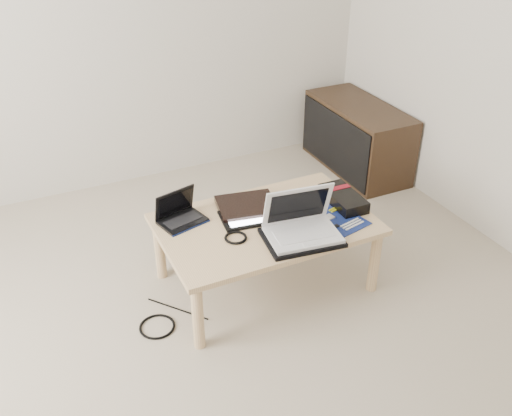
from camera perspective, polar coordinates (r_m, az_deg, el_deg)
name	(u,v)px	position (r m, az deg, el deg)	size (l,w,h in m)	color
ground	(205,377)	(2.71, -5.09, -16.47)	(4.00, 4.00, 0.00)	#AC9E8B
coffee_table	(266,230)	(2.99, 0.97, -2.17)	(1.10, 0.70, 0.40)	#D3B27F
media_cabinet	(356,137)	(4.32, 10.02, 6.97)	(0.41, 0.90, 0.50)	#382617
book	(247,206)	(3.07, -0.90, 0.20)	(0.35, 0.31, 0.03)	black
netbook	(180,215)	(2.98, -7.60, -0.70)	(0.27, 0.22, 0.17)	black
tablet	(246,217)	(2.99, -0.96, -0.94)	(0.29, 0.24, 0.01)	black
remote	(294,213)	(3.03, 3.83, -0.48)	(0.06, 0.23, 0.02)	silver
neoprene_sleeve	(302,238)	(2.84, 4.60, -2.97)	(0.37, 0.27, 0.02)	black
white_laptop	(301,224)	(2.82, 4.54, -1.65)	(0.38, 0.29, 0.25)	silver
motherboard	(338,219)	(3.01, 8.22, -1.11)	(0.28, 0.32, 0.01)	#0C1D4F
gpu_box	(343,199)	(3.14, 8.70, 0.94)	(0.16, 0.30, 0.07)	black
cable_coil	(236,238)	(2.84, -2.05, -2.98)	(0.11, 0.11, 0.01)	black
floor_cable_coil	(157,327)	(2.97, -9.86, -11.61)	(0.18, 0.18, 0.01)	black
floor_cable_trail	(178,309)	(3.05, -7.85, -9.97)	(0.01, 0.01, 0.37)	black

